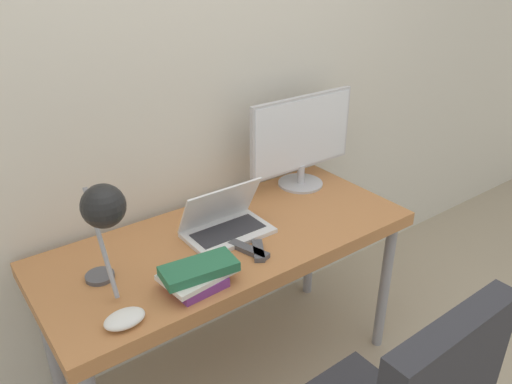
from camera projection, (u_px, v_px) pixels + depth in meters
wall_back at (174, 87)px, 2.08m from camera, size 8.00×0.05×2.60m
desk at (230, 250)px, 2.06m from camera, size 1.53×0.65×0.77m
laptop at (225, 223)px, 2.03m from camera, size 0.35×0.22×0.21m
monitor at (302, 138)px, 2.36m from camera, size 0.59×0.22×0.45m
desk_lamp at (103, 212)px, 1.52m from camera, size 0.14×0.28×0.43m
book_stack at (198, 274)px, 1.72m from camera, size 0.27×0.19×0.09m
tv_remote at (258, 251)px, 1.91m from camera, size 0.10×0.14×0.02m
media_remote at (249, 250)px, 1.92m from camera, size 0.09×0.18×0.02m
game_controller at (125, 319)px, 1.55m from camera, size 0.13×0.09×0.04m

